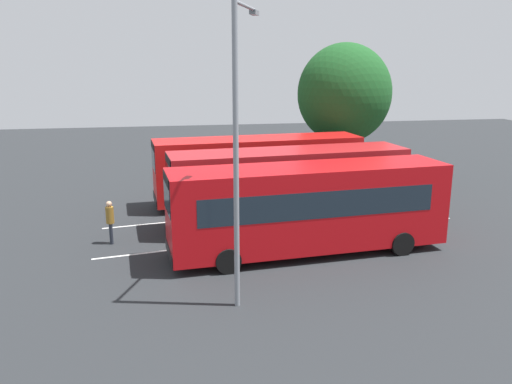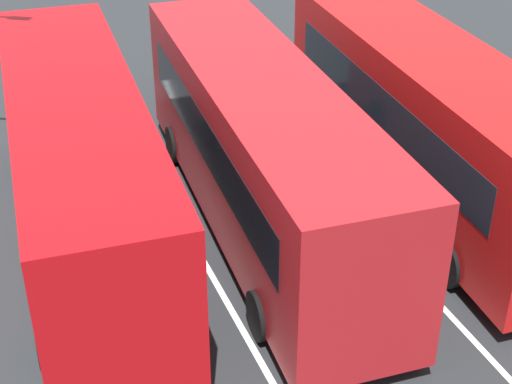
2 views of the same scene
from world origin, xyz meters
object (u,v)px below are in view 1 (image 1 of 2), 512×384
street_lamp (238,138)px  depot_tree (344,94)px  bus_far_left (258,168)px  pedestrian (110,219)px  bus_center_right (308,207)px  bus_center_left (288,185)px

street_lamp → depot_tree: (-8.63, -15.32, 0.24)m
bus_far_left → pedestrian: (6.96, 5.07, -0.80)m
bus_far_left → pedestrian: 8.65m
pedestrian → depot_tree: (-12.97, -9.25, 4.24)m
bus_center_right → depot_tree: 13.33m
bus_center_left → depot_tree: depot_tree is taller
depot_tree → pedestrian: bearing=35.5°
bus_center_left → pedestrian: bearing=3.8°
bus_center_left → pedestrian: 7.76m
pedestrian → street_lamp: 8.47m
bus_center_left → street_lamp: bearing=60.5°
pedestrian → bus_center_right: bearing=-29.0°
bus_center_left → depot_tree: (-5.34, -8.04, 3.44)m
pedestrian → street_lamp: street_lamp is taller
pedestrian → street_lamp: size_ratio=0.20×
bus_far_left → street_lamp: bearing=72.0°
depot_tree → bus_center_right: bearing=65.0°
street_lamp → bus_far_left: bearing=8.9°
street_lamp → bus_center_left: bearing=-2.2°
bus_far_left → depot_tree: depot_tree is taller
street_lamp → bus_center_right: bearing=-18.9°
bus_far_left → bus_center_right: same height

